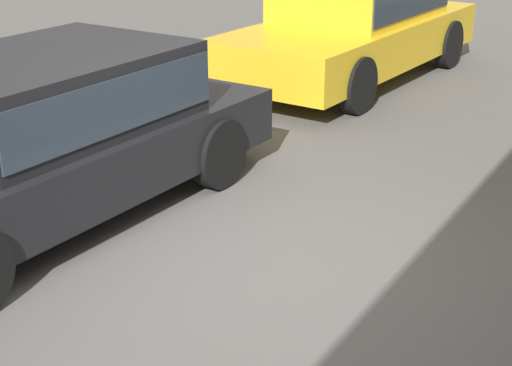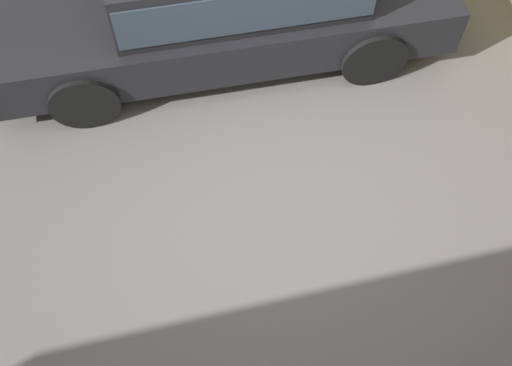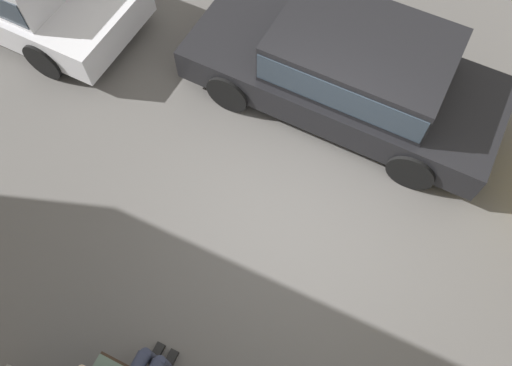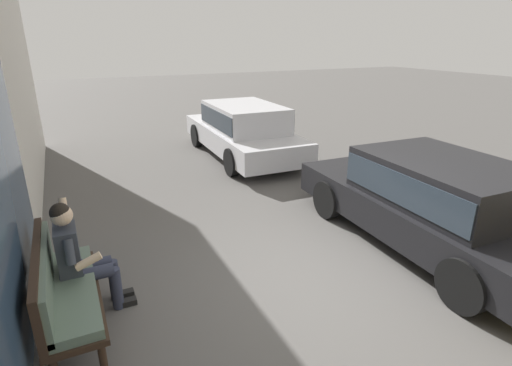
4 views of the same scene
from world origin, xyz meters
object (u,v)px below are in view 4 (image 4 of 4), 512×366
Objects in this scene: bench at (59,287)px; person_on_phone at (80,256)px; parked_car_mid at (435,199)px; parked_car_far at (243,128)px.

person_on_phone is at bearing -35.19° from bench.
parked_car_mid reaches higher than bench.
person_on_phone is at bearing 83.06° from parked_car_mid.
person_on_phone is 0.30× the size of parked_car_mid.
bench is 4.93m from parked_car_mid.
parked_car_far is (4.95, -4.15, 0.04)m from person_on_phone.
parked_car_far is at bearing -39.99° from person_on_phone.
bench is 1.27× the size of person_on_phone.
parked_car_far reaches higher than bench.
person_on_phone is at bearing 140.01° from parked_car_far.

